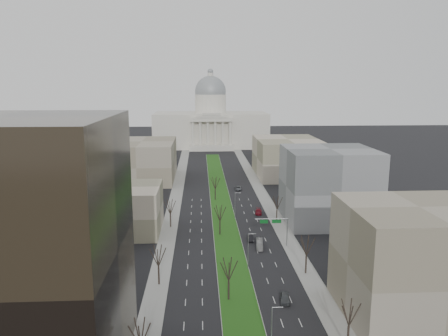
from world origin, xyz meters
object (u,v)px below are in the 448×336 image
object	(u,v)px
car_grey_near	(285,298)
car_grey_far	(238,188)
car_black	(250,238)
car_red	(259,212)
box_van	(260,244)

from	to	relation	value
car_grey_near	car_grey_far	distance (m)	97.26
car_black	car_red	size ratio (longest dim) A/B	0.88
car_black	car_grey_near	bearing A→B (deg)	-81.37
car_grey_far	box_van	distance (m)	66.65
car_grey_near	car_grey_far	bearing A→B (deg)	99.06
car_red	box_van	xyz separation A→B (m)	(-3.90, -31.59, 0.22)
car_black	car_red	xyz separation A→B (m)	(5.79, 25.94, -0.00)
car_grey_near	box_van	size ratio (longest dim) A/B	0.68
car_black	car_grey_far	size ratio (longest dim) A/B	0.84
car_grey_near	car_red	world-z (taller)	car_grey_near
car_red	car_grey_far	size ratio (longest dim) A/B	0.95
car_black	car_red	bearing A→B (deg)	81.31
car_red	box_van	world-z (taller)	box_van
car_black	car_grey_far	distance (m)	61.03
car_grey_near	car_red	xyz separation A→B (m)	(2.78, 62.18, -0.06)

